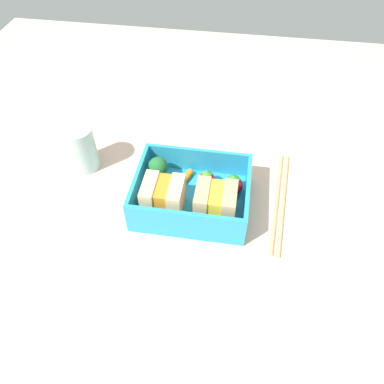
% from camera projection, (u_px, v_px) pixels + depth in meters
% --- Properties ---
extents(ground_plane, '(1.20, 1.20, 0.02)m').
position_uv_depth(ground_plane, '(192.00, 207.00, 0.60)').
color(ground_plane, beige).
extents(bento_tray, '(0.17, 0.14, 0.01)m').
position_uv_depth(bento_tray, '(192.00, 201.00, 0.59)').
color(bento_tray, '#299CC8').
rests_on(bento_tray, ground_plane).
extents(bento_rim, '(0.17, 0.14, 0.04)m').
position_uv_depth(bento_rim, '(192.00, 189.00, 0.57)').
color(bento_rim, '#299CC8').
rests_on(bento_rim, bento_tray).
extents(sandwich_left, '(0.06, 0.05, 0.05)m').
position_uv_depth(sandwich_left, '(215.00, 203.00, 0.54)').
color(sandwich_left, tan).
rests_on(sandwich_left, bento_tray).
extents(sandwich_center_left, '(0.06, 0.05, 0.05)m').
position_uv_depth(sandwich_center_left, '(163.00, 197.00, 0.55)').
color(sandwich_center_left, beige).
rests_on(sandwich_center_left, bento_tray).
extents(strawberry_left, '(0.03, 0.03, 0.04)m').
position_uv_depth(strawberry_left, '(233.00, 185.00, 0.58)').
color(strawberry_left, red).
rests_on(strawberry_left, bento_tray).
extents(strawberry_far_left, '(0.03, 0.03, 0.03)m').
position_uv_depth(strawberry_far_left, '(207.00, 179.00, 0.59)').
color(strawberry_far_left, red).
rests_on(strawberry_far_left, bento_tray).
extents(carrot_stick_far_left, '(0.03, 0.05, 0.01)m').
position_uv_depth(carrot_stick_far_left, '(184.00, 180.00, 0.60)').
color(carrot_stick_far_left, orange).
rests_on(carrot_stick_far_left, bento_tray).
extents(broccoli_floret, '(0.03, 0.03, 0.04)m').
position_uv_depth(broccoli_floret, '(158.00, 167.00, 0.59)').
color(broccoli_floret, '#8FC261').
rests_on(broccoli_floret, bento_tray).
extents(chopstick_pair, '(0.03, 0.21, 0.01)m').
position_uv_depth(chopstick_pair, '(280.00, 200.00, 0.59)').
color(chopstick_pair, tan).
rests_on(chopstick_pair, ground_plane).
extents(drinking_glass, '(0.05, 0.05, 0.08)m').
position_uv_depth(drinking_glass, '(81.00, 148.00, 0.62)').
color(drinking_glass, silver).
rests_on(drinking_glass, ground_plane).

